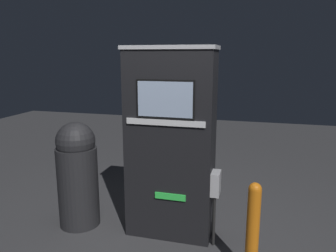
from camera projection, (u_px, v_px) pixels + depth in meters
The scene contains 4 objects.
ground_plane at pixel (165, 241), 3.56m from camera, with size 14.00×14.00×0.00m, color #38383A.
gas_pump at pixel (171, 144), 3.54m from camera, with size 1.04×0.46×2.08m.
safety_bollard at pixel (253, 230), 2.87m from camera, with size 0.11×0.11×0.92m.
trash_bin at pixel (77, 173), 3.80m from camera, with size 0.47×0.47×1.24m.
Camera 1 is at (0.87, -3.10, 1.98)m, focal length 35.00 mm.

